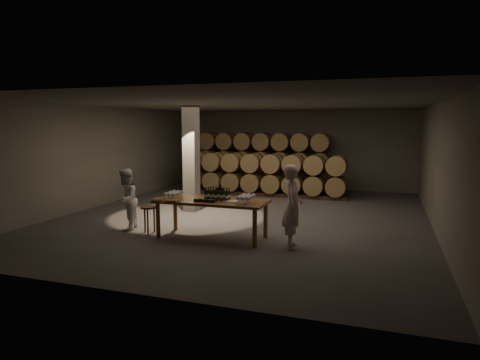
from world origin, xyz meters
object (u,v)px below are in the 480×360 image
(notebook_near, at_px, (172,200))
(person_woman, at_px, (126,200))
(stool, at_px, (149,211))
(plate, at_px, (232,201))
(bottle_cluster, at_px, (217,195))
(person_man, at_px, (292,206))
(tasting_table, at_px, (212,204))

(notebook_near, height_order, person_woman, person_woman)
(stool, height_order, person_woman, person_woman)
(plate, distance_m, person_woman, 2.84)
(bottle_cluster, xyz_separation_m, notebook_near, (-0.92, -0.49, -0.10))
(person_man, bearing_deg, bottle_cluster, 63.30)
(notebook_near, xyz_separation_m, stool, (-0.83, 0.34, -0.37))
(bottle_cluster, bearing_deg, tasting_table, -157.56)
(tasting_table, bearing_deg, person_woman, -179.64)
(tasting_table, xyz_separation_m, stool, (-1.62, -0.10, -0.25))
(person_man, bearing_deg, stool, 69.23)
(tasting_table, relative_size, person_man, 1.44)
(tasting_table, relative_size, stool, 3.93)
(plate, bearing_deg, person_woman, 179.11)
(plate, relative_size, person_man, 0.17)
(tasting_table, distance_m, notebook_near, 0.92)
(tasting_table, xyz_separation_m, bottle_cluster, (0.12, 0.05, 0.21))
(plate, xyz_separation_m, person_man, (1.42, -0.12, -0.01))
(bottle_cluster, height_order, person_man, person_man)
(notebook_near, relative_size, person_woman, 0.17)
(bottle_cluster, relative_size, plate, 1.93)
(tasting_table, height_order, notebook_near, notebook_near)
(tasting_table, height_order, plate, plate)
(tasting_table, relative_size, person_woman, 1.68)
(stool, relative_size, person_woman, 0.43)
(stool, height_order, person_man, person_man)
(bottle_cluster, relative_size, person_woman, 0.39)
(stool, bearing_deg, person_man, -1.19)
(plate, height_order, person_man, person_man)
(notebook_near, relative_size, person_man, 0.15)
(person_man, bearing_deg, tasting_table, 65.22)
(plate, bearing_deg, stool, -178.82)
(bottle_cluster, bearing_deg, plate, -15.31)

